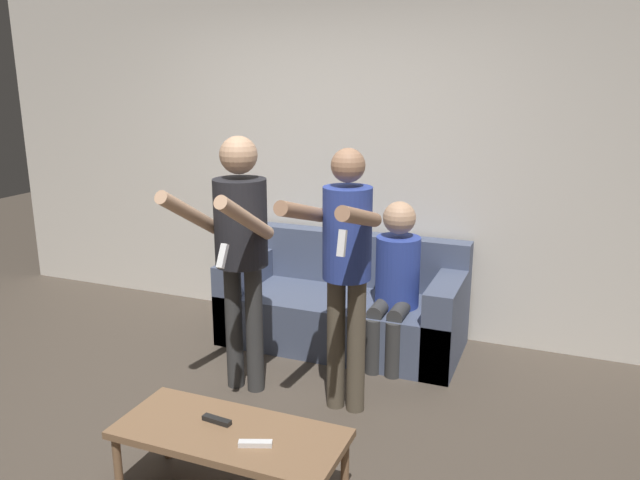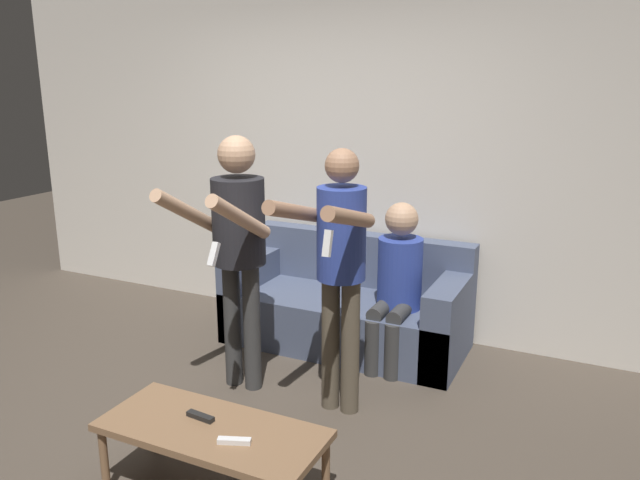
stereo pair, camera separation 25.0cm
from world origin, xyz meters
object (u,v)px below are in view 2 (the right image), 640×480
object	(u,v)px
remote_near	(234,441)
remote_far	(200,416)
person_standing_right	(339,256)
person_seated	(397,278)
coffee_table	(212,434)
couch	(348,308)
person_standing_left	(237,236)

from	to	relation	value
remote_near	remote_far	world-z (taller)	same
person_standing_right	person_seated	xyz separation A→B (m)	(0.09, 0.80, -0.35)
coffee_table	remote_far	xyz separation A→B (m)	(-0.09, 0.04, 0.05)
person_standing_right	remote_far	xyz separation A→B (m)	(-0.29, -0.97, -0.58)
couch	person_standing_right	distance (m)	1.23
person_seated	remote_far	world-z (taller)	person_seated
person_standing_left	person_seated	distance (m)	1.18
couch	remote_far	world-z (taller)	couch
person_seated	person_standing_right	bearing A→B (deg)	-96.25
couch	remote_near	distance (m)	2.05
person_standing_right	coffee_table	xyz separation A→B (m)	(-0.20, -1.00, -0.63)
person_standing_left	person_standing_right	size ratio (longest dim) A/B	1.03
person_standing_right	remote_near	size ratio (longest dim) A/B	10.38
person_standing_left	person_seated	size ratio (longest dim) A/B	1.43
couch	person_standing_right	size ratio (longest dim) A/B	1.11
coffee_table	person_seated	bearing A→B (deg)	80.82
couch	person_standing_left	distance (m)	1.25
person_standing_left	person_standing_right	bearing A→B (deg)	-0.31
person_standing_left	coffee_table	size ratio (longest dim) A/B	1.51
person_standing_left	coffee_table	world-z (taller)	person_standing_left
person_standing_left	person_standing_right	xyz separation A→B (m)	(0.69, -0.00, -0.04)
person_standing_left	remote_near	size ratio (longest dim) A/B	10.66
person_standing_right	person_seated	world-z (taller)	person_standing_right
person_standing_right	person_seated	size ratio (longest dim) A/B	1.39
person_standing_right	person_seated	distance (m)	0.88
person_standing_right	coffee_table	world-z (taller)	person_standing_right
person_standing_left	remote_near	distance (m)	1.41
coffee_table	remote_near	bearing A→B (deg)	-21.49
couch	remote_near	xyz separation A→B (m)	(0.31, -2.02, 0.12)
person_seated	remote_far	xyz separation A→B (m)	(-0.38, -1.76, -0.23)
person_standing_left	remote_near	bearing A→B (deg)	-58.68
couch	person_standing_right	bearing A→B (deg)	-69.98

